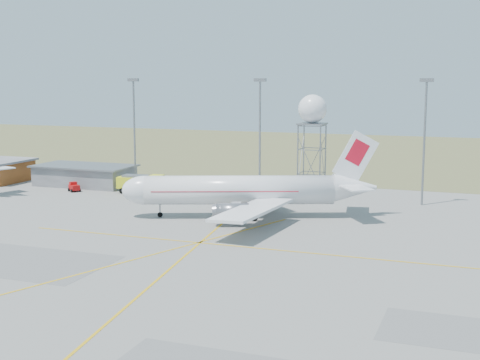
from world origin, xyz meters
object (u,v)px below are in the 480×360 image
at_px(airliner_main, 244,191).
at_px(fire_truck, 142,184).
at_px(baggage_tug, 74,188).
at_px(radar_tower, 312,140).

relative_size(airliner_main, fire_truck, 4.27).
distance_m(airliner_main, fire_truck, 27.73).
xyz_separation_m(airliner_main, baggage_tug, (-36.87, 10.37, -3.32)).
bearing_deg(baggage_tug, radar_tower, 48.19).
xyz_separation_m(airliner_main, radar_tower, (5.16, 20.01, 6.00)).
distance_m(airliner_main, radar_tower, 21.52).
height_order(airliner_main, baggage_tug, airliner_main).
relative_size(fire_truck, baggage_tug, 3.19).
bearing_deg(airliner_main, fire_truck, -49.79).
distance_m(radar_tower, baggage_tug, 44.11).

